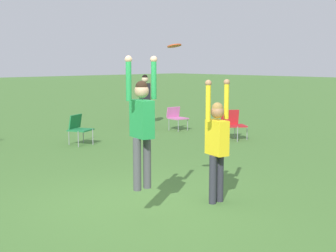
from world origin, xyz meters
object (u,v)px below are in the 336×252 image
person_spectator_near (145,94)px  camping_chair_4 (234,122)px  person_jumping (142,120)px  cooler_box (144,127)px  camping_chair_3 (79,127)px  person_defending (217,139)px  frisbee (174,46)px  camping_chair_5 (176,116)px

person_spectator_near → camping_chair_4: bearing=-56.5°
person_jumping → cooler_box: size_ratio=3.95×
camping_chair_3 → person_defending: bearing=52.7°
person_jumping → cooler_box: 8.68m
person_defending → frisbee: (-0.70, 0.29, 1.49)m
person_defending → camping_chair_3: size_ratio=2.44×
person_defending → cooler_box: bearing=160.9°
person_jumping → person_defending: (1.34, -0.31, -0.39)m
person_defending → person_spectator_near: (5.49, 8.14, 0.05)m
person_jumping → camping_chair_4: 7.43m
camping_chair_5 → person_spectator_near: person_spectator_near is taller
camping_chair_5 → cooler_box: 1.19m
frisbee → cooler_box: 8.54m
person_jumping → cooler_box: (5.61, 6.50, -1.29)m
frisbee → cooler_box: (4.96, 6.52, -2.39)m
person_jumping → person_defending: bearing=-90.0°
person_spectator_near → frisbee: bearing=-90.6°
person_jumping → camping_chair_5: 9.00m
person_defending → camping_chair_3: person_defending is taller
person_defending → cooler_box: person_defending is taller
person_jumping → camping_chair_3: person_jumping is taller
frisbee → camping_chair_3: (2.08, 5.96, -2.06)m
person_defending → person_spectator_near: person_defending is taller
camping_chair_5 → cooler_box: bearing=-19.5°
camping_chair_4 → camping_chair_5: (0.12, 2.55, -0.05)m
person_jumping → cooler_box: bearing=-27.8°
frisbee → camping_chair_4: bearing=30.6°
person_spectator_near → cooler_box: 2.05m
person_jumping → camping_chair_3: (2.72, 5.94, -0.97)m
person_defending → camping_chair_3: bearing=-179.5°
person_spectator_near → person_defending: bearing=-86.4°
frisbee → cooler_box: frisbee is taller
person_jumping → person_spectator_near: size_ratio=1.08×
camping_chair_3 → camping_chair_4: camping_chair_4 is taller
camping_chair_4 → cooler_box: 3.21m
cooler_box → person_spectator_near: bearing=47.4°
camping_chair_4 → person_spectator_near: size_ratio=0.48×
person_jumping → camping_chair_3: 6.60m
camping_chair_4 → camping_chair_5: 2.55m
camping_chair_4 → person_defending: bearing=71.3°
frisbee → person_spectator_near: (6.19, 7.86, -1.44)m
camping_chair_5 → person_spectator_near: (0.19, 1.84, 0.65)m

